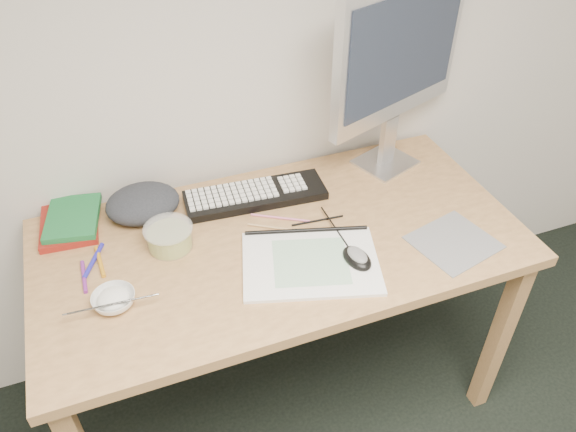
# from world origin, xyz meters

# --- Properties ---
(desk) EXTENTS (1.40, 0.70, 0.75)m
(desk) POSITION_xyz_m (-0.05, 1.43, 0.67)
(desk) COLOR tan
(desk) RESTS_ON ground
(mousepad) EXTENTS (0.26, 0.24, 0.00)m
(mousepad) POSITION_xyz_m (0.41, 1.23, 0.75)
(mousepad) COLOR slate
(mousepad) RESTS_ON desk
(sketchpad) EXTENTS (0.43, 0.36, 0.01)m
(sketchpad) POSITION_xyz_m (-0.01, 1.30, 0.76)
(sketchpad) COLOR silver
(sketchpad) RESTS_ON desk
(keyboard) EXTENTS (0.45, 0.17, 0.03)m
(keyboard) POSITION_xyz_m (-0.06, 1.63, 0.76)
(keyboard) COLOR black
(keyboard) RESTS_ON desk
(monitor) EXTENTS (0.51, 0.22, 0.62)m
(monitor) POSITION_xyz_m (0.42, 1.67, 1.13)
(monitor) COLOR silver
(monitor) RESTS_ON desk
(mouse) EXTENTS (0.08, 0.11, 0.04)m
(mouse) POSITION_xyz_m (0.11, 1.26, 0.78)
(mouse) COLOR black
(mouse) RESTS_ON sketchpad
(rice_bowl) EXTENTS (0.13, 0.13, 0.03)m
(rice_bowl) POSITION_xyz_m (-0.53, 1.34, 0.77)
(rice_bowl) COLOR white
(rice_bowl) RESTS_ON desk
(chopsticks) EXTENTS (0.22, 0.03, 0.02)m
(chopsticks) POSITION_xyz_m (-0.54, 1.31, 0.79)
(chopsticks) COLOR silver
(chopsticks) RESTS_ON rice_bowl
(fruit_tub) EXTENTS (0.16, 0.16, 0.07)m
(fruit_tub) POSITION_xyz_m (-0.35, 1.51, 0.78)
(fruit_tub) COLOR #EDC153
(fruit_tub) RESTS_ON desk
(book_red) EXTENTS (0.18, 0.23, 0.02)m
(book_red) POSITION_xyz_m (-0.62, 1.70, 0.76)
(book_red) COLOR maroon
(book_red) RESTS_ON desk
(book_green) EXTENTS (0.18, 0.23, 0.02)m
(book_green) POSITION_xyz_m (-0.60, 1.70, 0.78)
(book_green) COLOR #1A6833
(book_green) RESTS_ON book_red
(cloth_lump) EXTENTS (0.21, 0.19, 0.08)m
(cloth_lump) POSITION_xyz_m (-0.40, 1.68, 0.79)
(cloth_lump) COLOR #282B30
(cloth_lump) RESTS_ON desk
(pencil_pink) EXTENTS (0.16, 0.10, 0.01)m
(pencil_pink) POSITION_xyz_m (-0.02, 1.51, 0.75)
(pencil_pink) COLOR pink
(pencil_pink) RESTS_ON desk
(pencil_tan) EXTENTS (0.15, 0.10, 0.01)m
(pencil_tan) POSITION_xyz_m (-0.05, 1.47, 0.75)
(pencil_tan) COLOR tan
(pencil_tan) RESTS_ON desk
(pencil_black) EXTENTS (0.16, 0.02, 0.01)m
(pencil_black) POSITION_xyz_m (0.08, 1.46, 0.75)
(pencil_black) COLOR black
(pencil_black) RESTS_ON desk
(marker_blue) EXTENTS (0.07, 0.13, 0.01)m
(marker_blue) POSITION_xyz_m (-0.57, 1.52, 0.76)
(marker_blue) COLOR #2320AE
(marker_blue) RESTS_ON desk
(marker_orange) EXTENTS (0.02, 0.13, 0.01)m
(marker_orange) POSITION_xyz_m (-0.55, 1.51, 0.76)
(marker_orange) COLOR orange
(marker_orange) RESTS_ON desk
(marker_purple) EXTENTS (0.01, 0.12, 0.01)m
(marker_purple) POSITION_xyz_m (-0.60, 1.46, 0.76)
(marker_purple) COLOR #762588
(marker_purple) RESTS_ON desk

